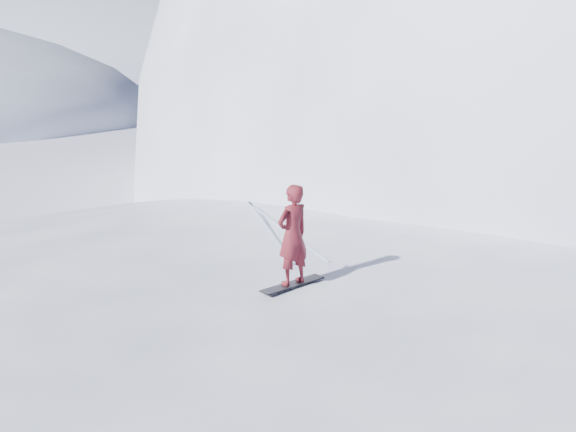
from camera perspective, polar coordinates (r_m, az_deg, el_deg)
name	(u,v)px	position (r m, az deg, el deg)	size (l,w,h in m)	color
ground	(369,424)	(12.60, 7.23, -17.86)	(400.00, 400.00, 0.00)	white
near_ridge	(385,350)	(15.37, 8.58, -11.69)	(36.00, 28.00, 4.80)	white
peak_shoulder	(482,192)	(33.53, 16.88, 2.05)	(28.00, 24.00, 18.00)	white
far_ridge_c	(21,94)	(126.33, -22.66, 10.01)	(140.00, 90.00, 36.00)	white
wind_bumps	(323,371)	(14.32, 3.17, -13.58)	(16.00, 14.40, 1.00)	white
snowboard	(293,284)	(12.28, 0.41, -6.07)	(1.44, 0.27, 0.02)	black
snowboarder	(293,235)	(11.98, 0.42, -1.69)	(0.70, 0.46, 1.92)	maroon
board_tracks	(275,227)	(16.27, -1.21, -0.96)	(1.61, 5.96, 0.04)	silver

